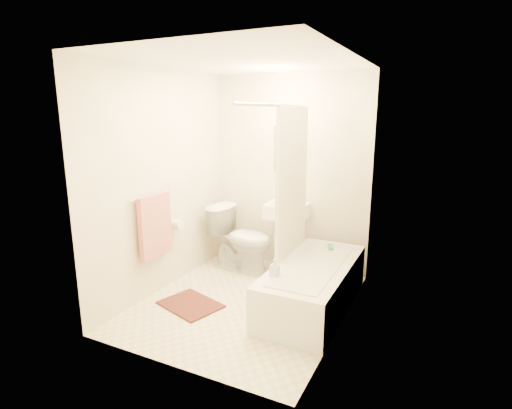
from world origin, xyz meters
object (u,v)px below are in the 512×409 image
at_px(bath_mat, 191,304).
at_px(soap_bottle, 275,268).
at_px(bathtub, 313,285).
at_px(sink, 287,235).
at_px(toilet, 242,239).

height_order(bath_mat, soap_bottle, soap_bottle).
bearing_deg(bathtub, sink, 128.66).
bearing_deg(toilet, sink, -65.35).
xyz_separation_m(sink, bathtub, (0.58, -0.73, -0.25)).
distance_m(bathtub, bath_mat, 1.27).
height_order(toilet, bathtub, toilet).
bearing_deg(bath_mat, sink, 66.77).
bearing_deg(bath_mat, soap_bottle, 6.74).
xyz_separation_m(sink, soap_bottle, (0.35, -1.17, 0.06)).
relative_size(toilet, sink, 0.85).
xyz_separation_m(bathtub, soap_bottle, (-0.24, -0.44, 0.31)).
height_order(toilet, bath_mat, toilet).
bearing_deg(sink, bath_mat, -117.12).
distance_m(toilet, bath_mat, 1.16).
distance_m(bathtub, soap_bottle, 0.59).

